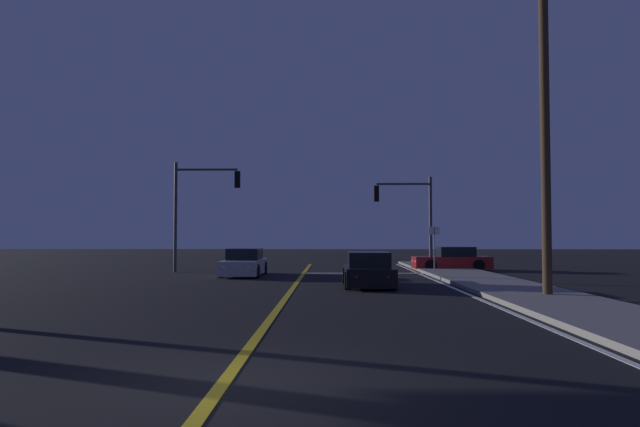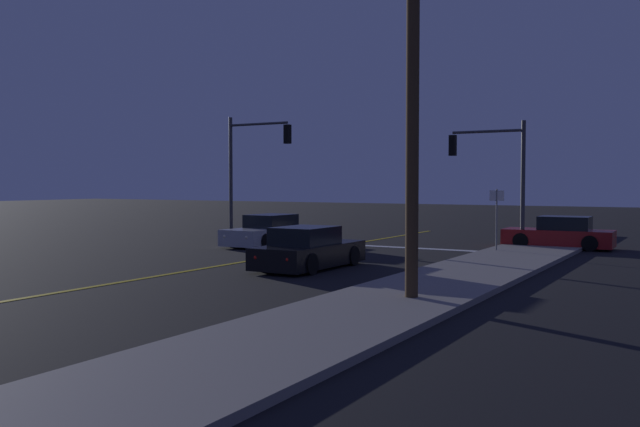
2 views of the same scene
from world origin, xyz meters
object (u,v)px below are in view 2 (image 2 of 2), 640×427
at_px(car_following_oncoming_black, 308,250).
at_px(traffic_signal_near_right, 495,164).
at_px(utility_pole_right, 413,45).
at_px(car_distant_tail_red, 560,234).
at_px(car_side_waiting_silver, 268,232).
at_px(traffic_signal_far_left, 251,158).
at_px(street_sign_corner, 497,210).

distance_m(car_following_oncoming_black, traffic_signal_near_right, 11.13).
bearing_deg(utility_pole_right, traffic_signal_near_right, 98.93).
bearing_deg(car_following_oncoming_black, car_distant_tail_red, 63.10).
distance_m(traffic_signal_near_right, utility_pole_right, 14.93).
xyz_separation_m(car_side_waiting_silver, traffic_signal_near_right, (8.73, 4.21, 2.93)).
height_order(traffic_signal_near_right, traffic_signal_far_left, traffic_signal_far_left).
xyz_separation_m(traffic_signal_near_right, traffic_signal_far_left, (-11.68, -1.40, 0.45)).
relative_size(car_side_waiting_silver, car_following_oncoming_black, 1.04).
relative_size(car_side_waiting_silver, street_sign_corner, 1.87).
xyz_separation_m(car_following_oncoming_black, street_sign_corner, (3.89, 7.51, 1.09)).
relative_size(car_distant_tail_red, traffic_signal_near_right, 0.83).
xyz_separation_m(utility_pole_right, street_sign_corner, (-1.40, 11.78, -4.10)).
xyz_separation_m(car_side_waiting_silver, utility_pole_right, (11.02, -10.38, 5.18)).
xyz_separation_m(car_distant_tail_red, utility_pole_right, (-0.26, -15.29, 5.18)).
bearing_deg(street_sign_corner, traffic_signal_near_right, 107.67).
height_order(traffic_signal_near_right, street_sign_corner, traffic_signal_near_right).
xyz_separation_m(car_distant_tail_red, street_sign_corner, (-1.66, -3.51, 1.09)).
height_order(car_side_waiting_silver, street_sign_corner, street_sign_corner).
height_order(car_following_oncoming_black, traffic_signal_near_right, traffic_signal_near_right).
distance_m(car_following_oncoming_black, utility_pole_right, 8.55).
height_order(car_side_waiting_silver, utility_pole_right, utility_pole_right).
bearing_deg(car_distant_tail_red, traffic_signal_near_right, 104.18).
bearing_deg(car_side_waiting_silver, utility_pole_right, 137.25).
distance_m(car_distant_tail_red, car_side_waiting_silver, 12.31).
bearing_deg(car_distant_tail_red, car_side_waiting_silver, 112.15).
height_order(car_distant_tail_red, utility_pole_right, utility_pole_right).
height_order(utility_pole_right, street_sign_corner, utility_pole_right).
distance_m(car_distant_tail_red, car_following_oncoming_black, 12.34).
relative_size(utility_pole_right, street_sign_corner, 4.47).
xyz_separation_m(traffic_signal_far_left, street_sign_corner, (12.57, -1.40, -2.30)).
relative_size(car_following_oncoming_black, utility_pole_right, 0.40).
height_order(car_side_waiting_silver, traffic_signal_far_left, traffic_signal_far_left).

